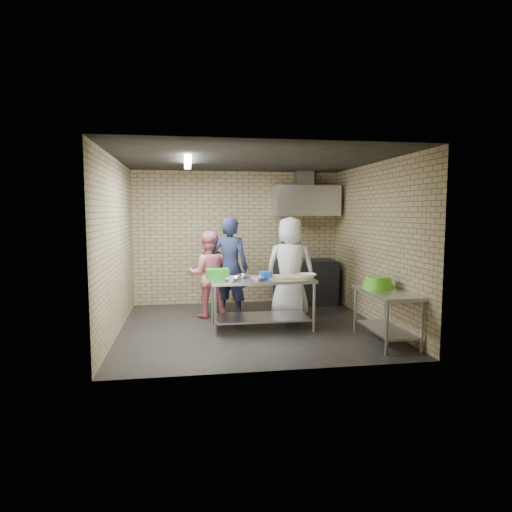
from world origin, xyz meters
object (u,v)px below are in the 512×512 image
at_px(stove, 305,282).
at_px(woman_pink, 208,274).
at_px(side_counter, 386,316).
at_px(blue_tub, 266,275).
at_px(bottle_green, 324,205).
at_px(bottle_red, 305,205).
at_px(man_navy, 230,267).
at_px(green_crate, 217,273).
at_px(prep_table, 261,303).
at_px(green_basin, 378,282).
at_px(woman_white, 290,267).

relative_size(stove, woman_pink, 0.78).
height_order(side_counter, blue_tub, blue_tub).
bearing_deg(bottle_green, bottle_red, 180.00).
distance_m(man_navy, woman_pink, 0.42).
relative_size(stove, green_crate, 3.29).
distance_m(prep_table, man_navy, 1.03).
bearing_deg(prep_table, blue_tub, -63.43).
distance_m(green_crate, bottle_green, 3.20).
distance_m(prep_table, bottle_red, 2.84).
bearing_deg(bottle_green, man_navy, -150.56).
relative_size(green_basin, bottle_red, 2.56).
bearing_deg(green_basin, green_crate, 159.18).
bearing_deg(woman_pink, green_crate, 98.25).
relative_size(side_counter, green_basin, 2.61).
relative_size(side_counter, blue_tub, 6.57).
distance_m(bottle_green, man_navy, 2.64).
bearing_deg(bottle_red, blue_tub, -120.19).
height_order(stove, woman_pink, woman_pink).
relative_size(prep_table, green_basin, 3.57).
distance_m(side_counter, blue_tub, 1.92).
bearing_deg(woman_white, man_navy, 12.59).
bearing_deg(side_counter, blue_tub, 150.23).
xyz_separation_m(stove, bottle_green, (0.45, 0.24, 1.57)).
height_order(blue_tub, woman_pink, woman_pink).
height_order(side_counter, bottle_green, bottle_green).
xyz_separation_m(prep_table, blue_tub, (0.05, -0.10, 0.47)).
bearing_deg(bottle_green, green_basin, -90.42).
bearing_deg(green_crate, bottle_red, 43.44).
distance_m(side_counter, bottle_red, 3.44).
bearing_deg(green_crate, man_navy, 68.07).
relative_size(prep_table, woman_white, 0.92).
xyz_separation_m(bottle_red, woman_white, (-0.62, -1.28, -1.13)).
height_order(bottle_green, woman_white, bottle_green).
height_order(green_crate, bottle_green, bottle_green).
xyz_separation_m(green_crate, bottle_red, (1.96, 1.85, 1.14)).
xyz_separation_m(side_counter, blue_tub, (-1.61, 0.92, 0.51)).
bearing_deg(green_basin, stove, 99.76).
distance_m(green_basin, woman_white, 1.77).
distance_m(blue_tub, woman_pink, 1.33).
height_order(bottle_red, woman_white, bottle_red).
bearing_deg(woman_pink, prep_table, 131.97).
distance_m(green_crate, woman_white, 1.46).
distance_m(prep_table, side_counter, 1.94).
height_order(stove, green_basin, green_basin).
height_order(prep_table, woman_white, woman_white).
height_order(green_basin, woman_white, woman_white).
bearing_deg(green_basin, side_counter, -85.43).
xyz_separation_m(green_crate, green_basin, (2.34, -0.89, -0.06)).
bearing_deg(man_navy, blue_tub, 142.14).
bearing_deg(stove, green_crate, -139.77).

